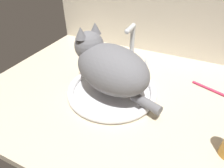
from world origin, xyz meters
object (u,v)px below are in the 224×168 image
Objects in this scene: sink_basin at (112,90)px; faucet at (131,53)px; cat at (108,65)px; toothbrush at (217,92)px.

faucet reaches higher than sink_basin.
cat is 43.32cm from toothbrush.
toothbrush is (36.83, -3.26, -7.25)cm from faucet.
toothbrush is at bearing -5.05° from faucet.
faucet is 0.55× the size of cat.
faucet is 37.68cm from toothbrush.
toothbrush is at bearing 24.21° from sink_basin.
faucet is (0.00, 19.81, 6.71)cm from sink_basin.
faucet reaches higher than toothbrush.
sink_basin reaches higher than toothbrush.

